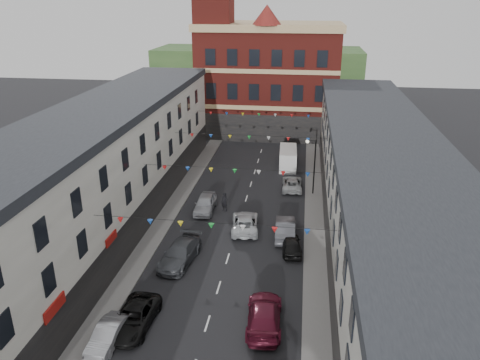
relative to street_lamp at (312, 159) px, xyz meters
The scene contains 20 objects.
ground 15.94m from the street_lamp, 115.07° to the right, with size 160.00×160.00×0.00m, color black.
pavement_left 18.43m from the street_lamp, 138.26° to the right, with size 1.80×64.00×0.15m, color #605E5B.
pavement_right 12.60m from the street_lamp, 88.33° to the right, with size 1.80×64.00×0.15m, color #605E5B.
terrace_left 22.52m from the street_lamp, 144.66° to the right, with size 8.40×56.00×10.70m.
terrace_right 14.04m from the street_lamp, 68.09° to the right, with size 8.40×56.00×9.70m.
civic_building 25.18m from the street_lamp, 105.30° to the left, with size 20.60×13.30×18.50m.
clock_tower 27.57m from the street_lamp, 123.79° to the left, with size 5.60×5.60×30.00m.
distant_hill 49.16m from the street_lamp, 102.40° to the left, with size 40.00×14.00×10.00m, color #2C4D24.
street_lamp is the anchor object (origin of this frame).
car_left_b 27.62m from the street_lamp, 116.06° to the right, with size 1.37×3.92×1.29m, color gray.
car_left_c 25.63m from the street_lamp, 115.76° to the right, with size 2.27×4.92×1.37m, color black.
car_left_d 18.35m from the street_lamp, 124.14° to the right, with size 2.18×5.37×1.56m, color #3E4045.
car_left_e 11.93m from the street_lamp, 151.80° to the right, with size 1.84×4.58×1.56m, color #96989E.
car_right_c 22.04m from the street_lamp, 97.77° to the right, with size 2.17×5.34×1.55m, color #541022.
car_right_d 12.72m from the street_lamp, 97.36° to the right, with size 1.57×3.91×1.33m, color black.
car_right_e 10.39m from the street_lamp, 102.87° to the right, with size 1.67×4.80×1.58m, color #4F5057.
car_right_f 4.03m from the street_lamp, 147.67° to the left, with size 2.11×4.57×1.27m, color #9EA1A3.
moving_car 11.06m from the street_lamp, 123.29° to the right, with size 2.31×5.00×1.39m, color silver.
white_van 9.10m from the street_lamp, 108.47° to the left, with size 2.01×5.24×2.32m, color silver.
pedestrian 10.23m from the street_lamp, 147.76° to the right, with size 0.69×0.45×1.89m, color black.
Camera 1 is at (5.43, -31.90, 19.49)m, focal length 35.00 mm.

